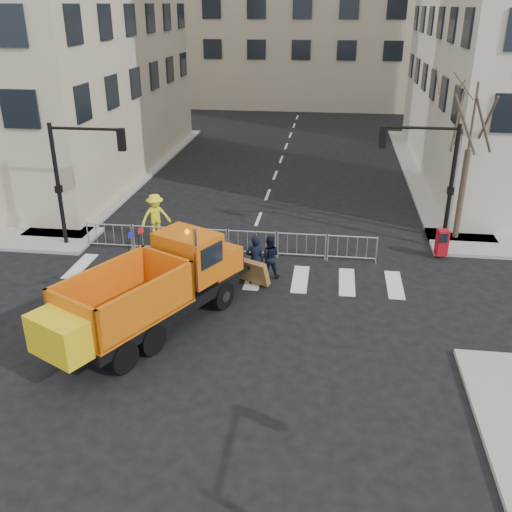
# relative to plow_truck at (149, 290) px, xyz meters

# --- Properties ---
(ground) EXTENTS (120.00, 120.00, 0.00)m
(ground) POSITION_rel_plow_truck_xyz_m (2.06, -1.04, -1.51)
(ground) COLOR black
(ground) RESTS_ON ground
(sidewalk_back) EXTENTS (64.00, 5.00, 0.15)m
(sidewalk_back) POSITION_rel_plow_truck_xyz_m (2.06, 7.46, -1.43)
(sidewalk_back) COLOR gray
(sidewalk_back) RESTS_ON ground
(traffic_light_left) EXTENTS (0.18, 0.18, 5.40)m
(traffic_light_left) POSITION_rel_plow_truck_xyz_m (-5.94, 6.46, 1.19)
(traffic_light_left) COLOR black
(traffic_light_left) RESTS_ON ground
(traffic_light_right) EXTENTS (0.18, 0.18, 5.40)m
(traffic_light_right) POSITION_rel_plow_truck_xyz_m (10.56, 8.46, 1.19)
(traffic_light_right) COLOR black
(traffic_light_right) RESTS_ON ground
(crowd_barriers) EXTENTS (12.60, 0.60, 1.10)m
(crowd_barriers) POSITION_rel_plow_truck_xyz_m (1.31, 6.56, -0.96)
(crowd_barriers) COLOR #9EA0A5
(crowd_barriers) RESTS_ON ground
(street_tree) EXTENTS (3.00, 3.00, 7.50)m
(street_tree) POSITION_rel_plow_truck_xyz_m (11.26, 9.46, 2.24)
(street_tree) COLOR #382B21
(street_tree) RESTS_ON ground
(plow_truck) EXTENTS (6.08, 8.82, 3.39)m
(plow_truck) POSITION_rel_plow_truck_xyz_m (0.00, 0.00, 0.00)
(plow_truck) COLOR black
(plow_truck) RESTS_ON ground
(cop_a) EXTENTS (0.81, 0.63, 1.96)m
(cop_a) POSITION_rel_plow_truck_xyz_m (2.86, 3.89, -0.53)
(cop_a) COLOR black
(cop_a) RESTS_ON ground
(cop_b) EXTENTS (0.91, 0.75, 1.74)m
(cop_b) POSITION_rel_plow_truck_xyz_m (3.32, 4.49, -0.64)
(cop_b) COLOR black
(cop_b) RESTS_ON ground
(cop_c) EXTENTS (0.86, 1.20, 1.90)m
(cop_c) POSITION_rel_plow_truck_xyz_m (1.67, 2.90, -0.56)
(cop_c) COLOR black
(cop_c) RESTS_ON ground
(worker) EXTENTS (1.53, 1.35, 2.06)m
(worker) POSITION_rel_plow_truck_xyz_m (-2.09, 7.50, -0.33)
(worker) COLOR #F8F61D
(worker) RESTS_ON sidewalk_back
(newspaper_box) EXTENTS (0.52, 0.49, 1.10)m
(newspaper_box) POSITION_rel_plow_truck_xyz_m (10.28, 7.30, -0.81)
(newspaper_box) COLOR #A60C17
(newspaper_box) RESTS_ON sidewalk_back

